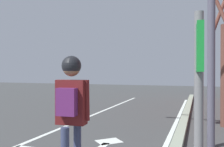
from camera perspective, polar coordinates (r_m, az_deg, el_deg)
name	(u,v)px	position (r m, az deg, el deg)	size (l,w,h in m)	color
lane_line_center	(28,142)	(6.21, -19.23, -14.92)	(0.12, 20.00, 0.01)	silver
lane_arrow_head	(109,141)	(5.94, -0.72, -15.62)	(0.56, 0.44, 0.01)	silver
skater	(71,103)	(3.35, -9.60, -6.76)	(0.49, 0.65, 1.79)	#363E5E
street_sign_post	(199,117)	(1.74, 19.70, -9.58)	(0.06, 0.44, 2.05)	slate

